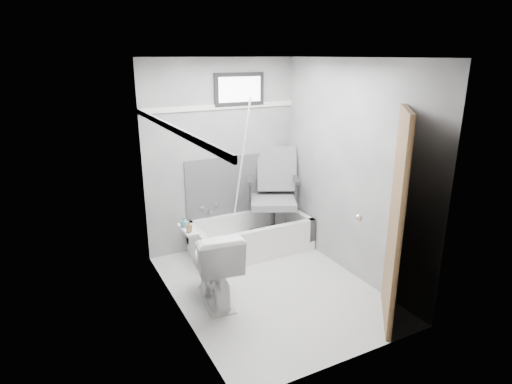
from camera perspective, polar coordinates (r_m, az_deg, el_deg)
floor at (r=4.78m, az=1.97°, el=-12.66°), size 2.60×2.60×0.00m
ceiling at (r=4.12m, az=2.34°, el=17.49°), size 2.60×2.60×0.00m
wall_back at (r=5.43m, az=-4.61°, el=4.75°), size 2.00×0.02×2.40m
wall_front at (r=3.29m, az=13.31°, el=-4.52°), size 2.00×0.02×2.40m
wall_left at (r=3.92m, az=-10.70°, el=-0.66°), size 0.02×2.60×2.40m
wall_right at (r=4.85m, az=12.51°, el=2.78°), size 0.02×2.60×2.40m
bathtub at (r=5.51m, az=-0.64°, el=-5.85°), size 1.50×0.70×0.42m
office_chair at (r=5.49m, az=2.30°, el=-0.46°), size 0.90×0.90×1.16m
toilet at (r=4.41m, az=-5.57°, el=-9.62°), size 0.57×0.87×0.80m
door at (r=4.05m, az=23.63°, el=-4.35°), size 0.78×0.78×2.00m
window at (r=5.39m, az=-2.25°, el=13.53°), size 0.66×0.04×0.40m
backerboard at (r=5.62m, az=-2.12°, el=1.03°), size 1.50×0.02×0.78m
trim_back at (r=5.31m, az=-4.72°, el=11.25°), size 2.00×0.02×0.06m
trim_left at (r=3.78m, az=-11.05°, el=8.31°), size 0.02×2.60×0.06m
pole at (r=5.31m, az=-2.09°, el=2.83°), size 0.02×0.61×1.87m
shelf at (r=3.97m, az=-9.11°, el=-5.00°), size 0.10×0.32×0.02m
soap_bottle_a at (r=3.87m, az=-8.92°, el=-4.54°), size 0.05×0.05×0.09m
soap_bottle_b at (r=4.00m, az=-9.56°, el=-3.93°), size 0.08×0.08×0.10m
faucet at (r=5.52m, az=-6.24°, el=-2.14°), size 0.26×0.10×0.16m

